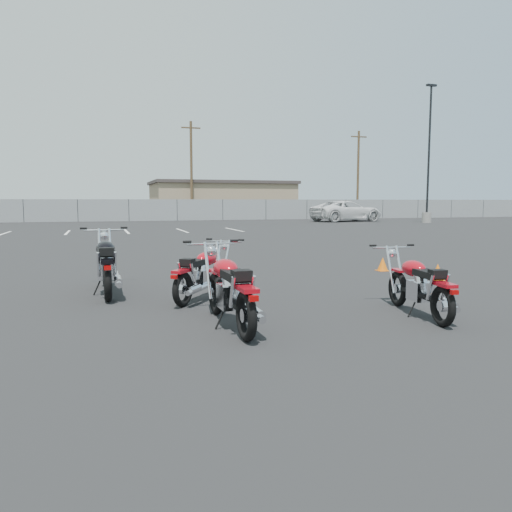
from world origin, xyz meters
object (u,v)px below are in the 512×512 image
object	(u,v)px
motorcycle_front_red	(203,273)
motorcycle_second_black	(107,265)
motorcycle_rear_red	(419,286)
white_van	(347,205)
motorcycle_third_red	(230,290)

from	to	relation	value
motorcycle_front_red	motorcycle_second_black	world-z (taller)	motorcycle_second_black
motorcycle_front_red	motorcycle_second_black	size ratio (longest dim) A/B	0.75
motorcycle_second_black	motorcycle_rear_red	size ratio (longest dim) A/B	1.19
motorcycle_front_red	motorcycle_rear_red	world-z (taller)	motorcycle_front_red
motorcycle_second_black	motorcycle_rear_red	distance (m)	5.19
motorcycle_front_red	motorcycle_rear_red	bearing A→B (deg)	-38.01
motorcycle_front_red	white_van	distance (m)	33.76
motorcycle_rear_red	white_van	size ratio (longest dim) A/B	0.28
white_van	motorcycle_front_red	bearing A→B (deg)	138.79
motorcycle_front_red	white_van	size ratio (longest dim) A/B	0.25
motorcycle_third_red	motorcycle_rear_red	xyz separation A→B (m)	(2.70, -0.20, -0.05)
motorcycle_rear_red	white_van	world-z (taller)	white_van
motorcycle_second_black	white_van	bearing A→B (deg)	55.21
motorcycle_rear_red	white_van	distance (m)	34.30
motorcycle_front_red	motorcycle_third_red	xyz separation A→B (m)	(-0.02, -1.89, 0.05)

